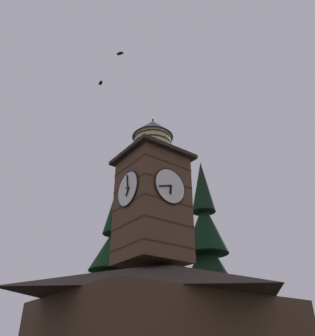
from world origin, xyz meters
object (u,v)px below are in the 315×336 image
Objects in this scene: pine_tree_behind at (113,293)px; moon at (108,263)px; building_main at (164,326)px; pine_tree_aside at (209,282)px; clock_tower at (152,192)px; flying_bird_high at (120,53)px; flying_bird_low at (100,83)px.

pine_tree_behind is 33.79m from moon.
building_main is 0.69× the size of pine_tree_aside.
pine_tree_aside reaches higher than moon.
clock_tower is 21.27× the size of flying_bird_high.
flying_bird_low is at bearing 7.62° from pine_tree_aside.
flying_bird_high reaches higher than pine_tree_behind.
building_main is 17.12m from flying_bird_high.
flying_bird_low reaches higher than moon.
clock_tower is at bearing 79.62° from pine_tree_behind.
flying_bird_high is at bearing 18.49° from clock_tower.
moon is 41.84m from flying_bird_high.
pine_tree_behind is 7.65m from pine_tree_aside.
flying_bird_low is (4.45, 4.11, 14.30)m from pine_tree_behind.
clock_tower is at bearing -60.29° from building_main.
flying_bird_high reaches higher than clock_tower.
building_main is at bearing -171.90° from flying_bird_high.
pine_tree_behind is 0.83× the size of pine_tree_aside.
moon is (-16.07, -35.37, 3.91)m from clock_tower.
pine_tree_aside is (-7.95, -4.54, 3.55)m from building_main.
pine_tree_behind reaches higher than building_main.
building_main is 24.55× the size of flying_bird_low.
pine_tree_behind is 15.54m from flying_bird_low.
flying_bird_high reaches higher than moon.
moon is (-7.75, -31.47, 8.11)m from pine_tree_aside.
pine_tree_aside reaches higher than pine_tree_behind.
building_main is 1.20× the size of clock_tower.
flying_bird_high is (3.99, 0.57, 16.64)m from building_main.
moon is (-15.71, -36.02, 11.66)m from building_main.
building_main is 9.82m from pine_tree_aside.
pine_tree_aside is at bearing -150.26° from building_main.
pine_tree_aside is at bearing -154.88° from clock_tower.
flying_bird_high is (19.69, 36.58, 4.98)m from moon.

